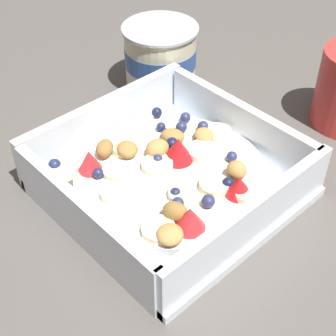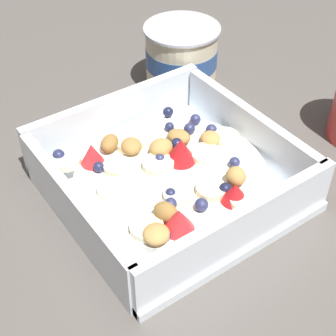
% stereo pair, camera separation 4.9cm
% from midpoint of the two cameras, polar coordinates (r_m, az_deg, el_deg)
% --- Properties ---
extents(ground_plane, '(2.40, 2.40, 0.00)m').
position_cam_midpoint_polar(ground_plane, '(0.51, 3.14, -2.75)').
color(ground_plane, '#56514C').
extents(fruit_bowl, '(0.21, 0.21, 0.06)m').
position_cam_midpoint_polar(fruit_bowl, '(0.50, 2.82, -1.11)').
color(fruit_bowl, white).
rests_on(fruit_bowl, ground).
extents(yogurt_cup, '(0.09, 0.09, 0.08)m').
position_cam_midpoint_polar(yogurt_cup, '(0.64, 3.74, 12.18)').
color(yogurt_cup, beige).
rests_on(yogurt_cup, ground).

